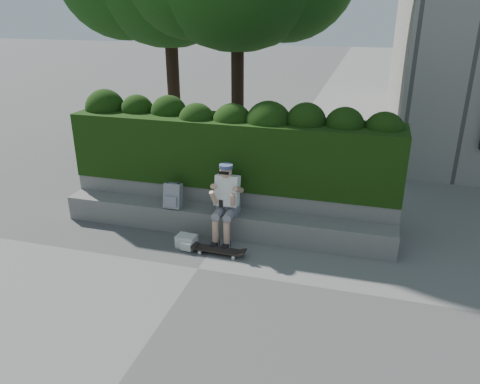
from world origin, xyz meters
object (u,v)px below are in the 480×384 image
(skateboard, at_px, (218,250))
(backpack_ground, at_px, (187,241))
(backpack_plaid, at_px, (173,196))
(person, at_px, (226,200))

(skateboard, distance_m, backpack_ground, 0.60)
(backpack_plaid, relative_size, backpack_ground, 1.37)
(person, bearing_deg, skateboard, -87.62)
(person, height_order, backpack_ground, person)
(person, height_order, backpack_plaid, person)
(person, distance_m, backpack_ground, 0.98)
(skateboard, distance_m, backpack_plaid, 1.36)
(person, relative_size, skateboard, 1.64)
(person, relative_size, backpack_ground, 4.20)
(backpack_ground, bearing_deg, skateboard, -3.56)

